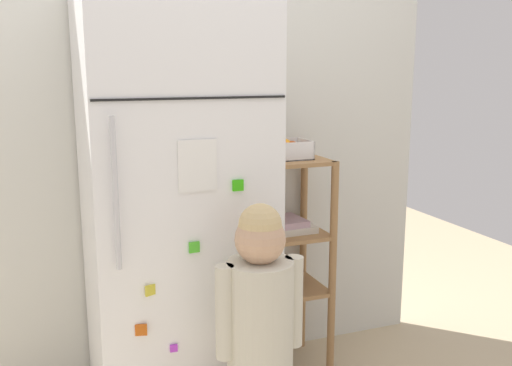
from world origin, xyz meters
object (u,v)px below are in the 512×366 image
at_px(refrigerator, 175,210).
at_px(child_standing, 260,314).
at_px(pantry_shelf_unit, 287,245).
at_px(fruit_bin, 287,150).

xyz_separation_m(refrigerator, child_standing, (0.18, -0.50, -0.28)).
xyz_separation_m(refrigerator, pantry_shelf_unit, (0.58, 0.15, -0.26)).
distance_m(refrigerator, fruit_bin, 0.63).
relative_size(pantry_shelf_unit, fruit_bin, 5.56).
bearing_deg(child_standing, refrigerator, 109.62).
relative_size(refrigerator, child_standing, 1.76).
distance_m(pantry_shelf_unit, fruit_bin, 0.46).
bearing_deg(refrigerator, fruit_bin, 15.43).
distance_m(refrigerator, child_standing, 0.60).
relative_size(child_standing, pantry_shelf_unit, 0.97).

